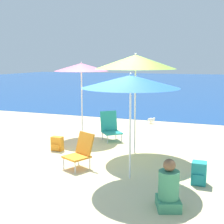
# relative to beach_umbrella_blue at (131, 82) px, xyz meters

# --- Properties ---
(ground_plane) EXTENTS (60.00, 60.00, 0.00)m
(ground_plane) POSITION_rel_beach_umbrella_blue_xyz_m (-1.23, 0.45, -1.84)
(ground_plane) COLOR beige
(sea_water) EXTENTS (60.00, 40.00, 0.01)m
(sea_water) POSITION_rel_beach_umbrella_blue_xyz_m (-1.23, 25.73, -1.84)
(sea_water) COLOR #19478C
(sea_water) RESTS_ON ground
(beach_umbrella_blue) EXTENTS (1.79, 1.79, 2.00)m
(beach_umbrella_blue) POSITION_rel_beach_umbrella_blue_xyz_m (0.00, 0.00, 0.00)
(beach_umbrella_blue) COLOR white
(beach_umbrella_blue) RESTS_ON ground
(beach_umbrella_pink) EXTENTS (1.57, 1.57, 2.18)m
(beach_umbrella_pink) POSITION_rel_beach_umbrella_blue_xyz_m (-2.33, 2.79, 0.18)
(beach_umbrella_pink) COLOR white
(beach_umbrella_pink) RESTS_ON ground
(beach_umbrella_lime) EXTENTS (1.90, 1.90, 2.39)m
(beach_umbrella_lime) POSITION_rel_beach_umbrella_blue_xyz_m (-0.38, 1.64, 0.34)
(beach_umbrella_lime) COLOR white
(beach_umbrella_lime) RESTS_ON ground
(beach_chair_orange) EXTENTS (0.64, 0.68, 0.72)m
(beach_chair_orange) POSITION_rel_beach_umbrella_blue_xyz_m (-1.15, 0.24, -1.48)
(beach_chair_orange) COLOR silver
(beach_chair_orange) RESTS_ON ground
(beach_chair_teal) EXTENTS (0.73, 0.74, 0.81)m
(beach_chair_teal) POSITION_rel_beach_umbrella_blue_xyz_m (-1.36, 2.58, -1.46)
(beach_chair_teal) COLOR silver
(beach_chair_teal) RESTS_ON ground
(person_seated_near) EXTENTS (0.46, 0.50, 0.78)m
(person_seated_near) POSITION_rel_beach_umbrella_blue_xyz_m (0.90, -0.97, -1.53)
(person_seated_near) COLOR #3F8C66
(person_seated_near) RESTS_ON ground
(backpack_orange) EXTENTS (0.29, 0.19, 0.35)m
(backpack_orange) POSITION_rel_beach_umbrella_blue_xyz_m (-2.23, 1.15, -1.67)
(backpack_orange) COLOR orange
(backpack_orange) RESTS_ON ground
(backpack_teal) EXTENTS (0.26, 0.27, 0.42)m
(backpack_teal) POSITION_rel_beach_umbrella_blue_xyz_m (1.26, 0.16, -1.64)
(backpack_teal) COLOR teal
(backpack_teal) RESTS_ON ground
(seagull) EXTENTS (0.27, 0.11, 0.23)m
(seagull) POSITION_rel_beach_umbrella_blue_xyz_m (-0.79, 5.24, -1.70)
(seagull) COLOR gold
(seagull) RESTS_ON ground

